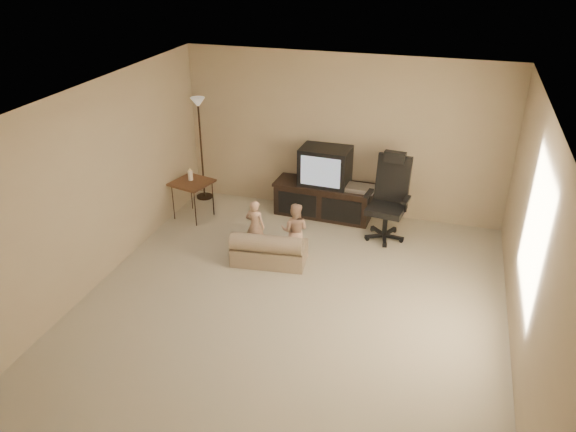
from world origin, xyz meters
name	(u,v)px	position (x,y,z in m)	size (l,w,h in m)	color
floor	(291,305)	(0.00, 0.00, 0.00)	(5.50, 5.50, 0.00)	#B6AA90
room_shell	(292,190)	(0.00, 0.00, 1.52)	(5.50, 5.50, 5.50)	white
tv_stand	(325,188)	(-0.20, 2.49, 0.47)	(1.59, 0.65, 1.12)	black
office_chair	(388,208)	(0.84, 2.06, 0.46)	(0.66, 0.69, 1.27)	black
side_table	(192,183)	(-2.15, 1.81, 0.59)	(0.66, 0.66, 0.82)	brown
floor_lamp	(200,126)	(-2.30, 2.53, 1.26)	(0.27, 0.27, 1.72)	#2F2015
child_sofa	(269,250)	(-0.57, 0.84, 0.20)	(1.04, 0.67, 0.48)	#9E846B
toddler_left	(255,226)	(-0.86, 1.11, 0.39)	(0.28, 0.21, 0.77)	tan
toddler_right	(295,231)	(-0.29, 1.11, 0.40)	(0.39, 0.21, 0.80)	tan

